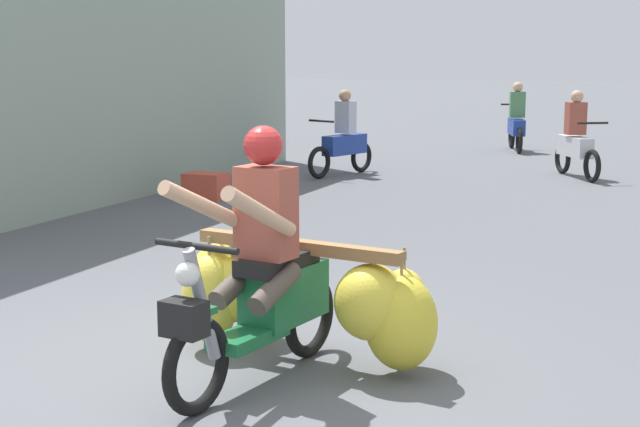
% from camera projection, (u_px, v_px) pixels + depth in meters
% --- Properties ---
extents(ground_plane, '(120.00, 120.00, 0.00)m').
position_uv_depth(ground_plane, '(211.00, 378.00, 5.96)').
color(ground_plane, '#56595E').
extents(motorbike_main_loaded, '(1.94, 1.93, 1.58)m').
position_uv_depth(motorbike_main_loaded, '(288.00, 291.00, 6.16)').
color(motorbike_main_loaded, black).
rests_on(motorbike_main_loaded, ground).
extents(motorbike_distant_ahead_left, '(0.70, 1.56, 1.40)m').
position_uv_depth(motorbike_distant_ahead_left, '(516.00, 123.00, 19.32)').
color(motorbike_distant_ahead_left, black).
rests_on(motorbike_distant_ahead_left, ground).
extents(motorbike_distant_ahead_right, '(0.68, 1.57, 1.40)m').
position_uv_depth(motorbike_distant_ahead_right, '(344.00, 141.00, 15.61)').
color(motorbike_distant_ahead_right, black).
rests_on(motorbike_distant_ahead_right, ground).
extents(motorbike_distant_far_ahead, '(0.95, 1.42, 1.40)m').
position_uv_depth(motorbike_distant_far_ahead, '(576.00, 142.00, 15.30)').
color(motorbike_distant_far_ahead, black).
rests_on(motorbike_distant_far_ahead, ground).
extents(shopfront_building, '(3.79, 9.21, 4.01)m').
position_uv_depth(shopfront_building, '(37.00, 52.00, 13.91)').
color(shopfront_building, gray).
rests_on(shopfront_building, ground).
extents(produce_crate, '(0.56, 0.40, 0.36)m').
position_uv_depth(produce_crate, '(206.00, 186.00, 13.14)').
color(produce_crate, '#CC4C38').
rests_on(produce_crate, ground).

